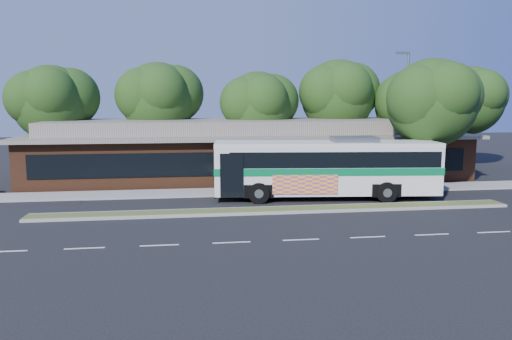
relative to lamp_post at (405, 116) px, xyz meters
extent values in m
plane|color=black|center=(-9.56, -6.00, -4.90)|extent=(120.00, 120.00, 0.00)
cube|color=#3D4E21|center=(-9.56, -5.40, -4.83)|extent=(26.00, 1.10, 0.15)
cube|color=gray|center=(-9.56, 0.40, -4.84)|extent=(44.00, 2.60, 0.12)
cube|color=#542D1A|center=(-9.56, 7.00, -3.30)|extent=(32.00, 10.00, 3.20)
cube|color=#665F56|center=(-9.56, 7.00, -1.58)|extent=(33.20, 11.20, 0.24)
cube|color=#665F56|center=(-9.56, 7.00, -0.95)|extent=(30.00, 8.00, 1.00)
cube|color=black|center=(-9.56, 1.97, -3.20)|extent=(30.00, 0.06, 1.60)
cylinder|color=slate|center=(0.04, 0.00, -0.40)|extent=(0.16, 0.16, 9.00)
cube|color=slate|center=(-0.36, 0.00, 4.10)|extent=(0.90, 0.18, 0.14)
cylinder|color=black|center=(-24.56, 9.00, -2.91)|extent=(0.44, 0.44, 3.99)
sphere|color=#183913|center=(-24.56, 9.00, 0.83)|extent=(5.80, 5.80, 5.80)
sphere|color=#183913|center=(-23.26, 9.43, 1.29)|extent=(4.52, 4.52, 4.52)
cylinder|color=black|center=(-16.56, 10.00, -2.80)|extent=(0.44, 0.44, 4.20)
sphere|color=#183913|center=(-16.56, 10.00, 1.10)|extent=(6.00, 6.00, 6.00)
sphere|color=#183913|center=(-15.21, 10.45, 1.58)|extent=(4.68, 4.68, 4.68)
cylinder|color=black|center=(-8.56, 9.00, -3.01)|extent=(0.44, 0.44, 3.78)
sphere|color=#183913|center=(-8.56, 9.00, 0.56)|extent=(5.60, 5.60, 5.60)
sphere|color=#183913|center=(-7.30, 9.42, 1.00)|extent=(4.37, 4.37, 4.37)
cylinder|color=black|center=(-1.56, 10.00, -2.70)|extent=(0.44, 0.44, 4.41)
sphere|color=#183913|center=(-1.56, 10.00, 1.37)|extent=(6.20, 6.20, 6.20)
sphere|color=#183913|center=(-0.17, 10.46, 1.86)|extent=(4.84, 4.84, 4.84)
cylinder|color=black|center=(4.44, 9.00, -2.97)|extent=(0.44, 0.44, 3.86)
sphere|color=#183913|center=(4.44, 9.00, 0.70)|extent=(5.80, 5.80, 5.80)
sphere|color=#183913|center=(5.74, 9.43, 1.16)|extent=(4.52, 4.52, 4.52)
cylinder|color=black|center=(10.44, 10.00, -2.85)|extent=(0.44, 0.44, 4.12)
sphere|color=#183913|center=(10.44, 10.00, 1.01)|extent=(6.00, 6.00, 6.00)
sphere|color=#183913|center=(11.79, 10.45, 1.49)|extent=(4.68, 4.68, 4.68)
cube|color=silver|center=(-6.00, -2.28, -2.98)|extent=(13.63, 4.24, 3.08)
cube|color=black|center=(-5.67, -2.31, -2.36)|extent=(12.57, 4.18, 0.93)
cube|color=silver|center=(-6.00, -2.28, -1.57)|extent=(13.66, 4.26, 0.29)
cube|color=#046937|center=(-6.00, -2.28, -3.07)|extent=(13.71, 4.31, 0.42)
cube|color=black|center=(-12.69, -1.57, -2.61)|extent=(0.33, 2.50, 1.91)
cube|color=black|center=(0.68, -2.98, -2.25)|extent=(0.31, 2.33, 1.23)
cube|color=#BD376F|center=(-7.60, -3.58, -3.78)|extent=(3.78, 0.45, 1.12)
cube|color=slate|center=(-4.34, -2.45, -1.28)|extent=(2.85, 2.06, 0.34)
cylinder|color=black|center=(-10.26, -3.24, -4.29)|extent=(1.26, 0.53, 1.23)
cylinder|color=black|center=(-9.97, -0.45, -4.29)|extent=(1.26, 0.53, 1.23)
cylinder|color=black|center=(-2.82, -4.02, -4.29)|extent=(1.26, 0.53, 1.23)
cylinder|color=black|center=(-2.52, -1.23, -4.29)|extent=(1.26, 0.53, 1.23)
cylinder|color=black|center=(1.44, -0.70, -2.88)|extent=(0.44, 0.44, 4.06)
sphere|color=#183913|center=(1.44, -0.70, 0.87)|extent=(5.74, 5.74, 5.74)
sphere|color=#183913|center=(2.73, -0.27, 1.33)|extent=(4.48, 4.48, 4.48)
camera|label=1|loc=(-14.38, -31.37, 1.07)|focal=35.00mm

